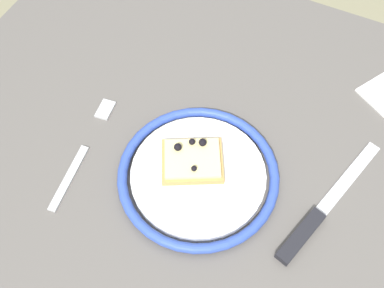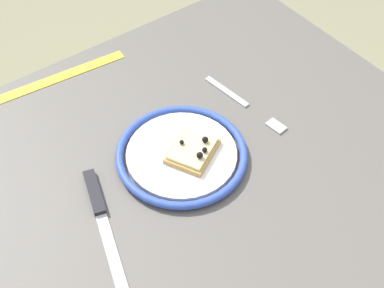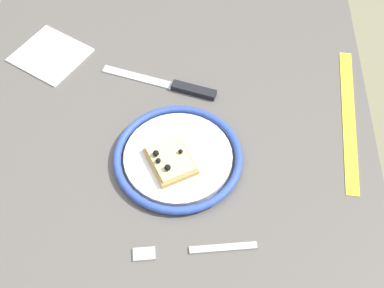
{
  "view_description": "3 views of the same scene",
  "coord_description": "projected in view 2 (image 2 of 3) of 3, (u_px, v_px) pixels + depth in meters",
  "views": [
    {
      "loc": [
        0.1,
        -0.3,
        1.33
      ],
      "look_at": [
        -0.05,
        -0.0,
        0.78
      ],
      "focal_mm": 42.27,
      "sensor_mm": 36.0,
      "label": 1
    },
    {
      "loc": [
        0.31,
        0.44,
        1.45
      ],
      "look_at": [
        -0.05,
        -0.03,
        0.76
      ],
      "focal_mm": 48.4,
      "sensor_mm": 36.0,
      "label": 2
    },
    {
      "loc": [
        -0.56,
        -0.08,
        1.54
      ],
      "look_at": [
        0.0,
        -0.06,
        0.76
      ],
      "focal_mm": 49.86,
      "sensor_mm": 36.0,
      "label": 3
    }
  ],
  "objects": [
    {
      "name": "plate",
      "position": [
        182.0,
        154.0,
        0.91
      ],
      "size": [
        0.23,
        0.23,
        0.02
      ],
      "color": "white",
      "rests_on": "dining_table"
    },
    {
      "name": "pizza_slice_near",
      "position": [
        193.0,
        150.0,
        0.9
      ],
      "size": [
        0.11,
        0.1,
        0.03
      ],
      "color": "tan",
      "rests_on": "plate"
    },
    {
      "name": "fork",
      "position": [
        244.0,
        104.0,
        1.0
      ],
      "size": [
        0.04,
        0.2,
        0.0
      ],
      "color": "#BCBCBC",
      "rests_on": "dining_table"
    },
    {
      "name": "knife",
      "position": [
        99.0,
        208.0,
        0.84
      ],
      "size": [
        0.09,
        0.24,
        0.01
      ],
      "color": "silver",
      "rests_on": "dining_table"
    },
    {
      "name": "dining_table",
      "position": [
        183.0,
        206.0,
        0.96
      ],
      "size": [
        0.98,
        0.79,
        0.74
      ],
      "color": "#5B5651",
      "rests_on": "ground_plane"
    },
    {
      "name": "measuring_tape",
      "position": [
        44.0,
        83.0,
        1.04
      ],
      "size": [
        0.35,
        0.05,
        0.0
      ],
      "primitive_type": "cube",
      "rotation": [
        0.0,
        0.0,
        -0.09
      ],
      "color": "yellow",
      "rests_on": "dining_table"
    }
  ]
}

